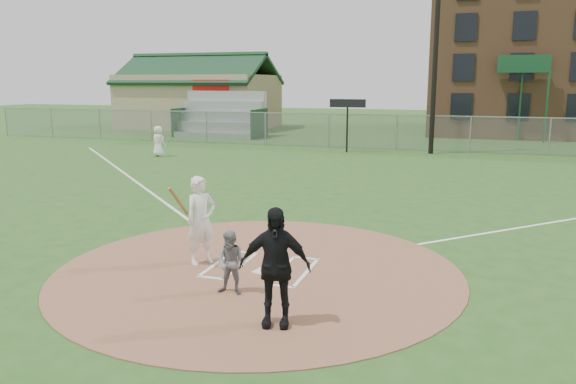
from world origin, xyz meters
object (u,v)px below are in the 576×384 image
(home_plate, at_px, (265,271))
(batter_at_plate, at_px, (201,220))
(umpire, at_px, (275,267))
(ondeck_player, at_px, (158,141))
(catcher, at_px, (232,263))

(home_plate, height_order, batter_at_plate, batter_at_plate)
(umpire, relative_size, ondeck_player, 1.22)
(catcher, bearing_deg, umpire, -42.74)
(home_plate, height_order, umpire, umpire)
(catcher, height_order, ondeck_player, ondeck_player)
(home_plate, xyz_separation_m, batter_at_plate, (-1.49, 0.11, 0.94))
(home_plate, distance_m, catcher, 1.44)
(catcher, height_order, batter_at_plate, batter_at_plate)
(home_plate, bearing_deg, catcher, -97.35)
(catcher, xyz_separation_m, ondeck_player, (-11.51, 16.71, 0.19))
(home_plate, bearing_deg, batter_at_plate, 175.64)
(umpire, bearing_deg, batter_at_plate, 123.75)
(catcher, relative_size, umpire, 0.61)
(catcher, relative_size, ondeck_player, 0.74)
(umpire, xyz_separation_m, ondeck_player, (-12.71, 17.74, -0.19))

